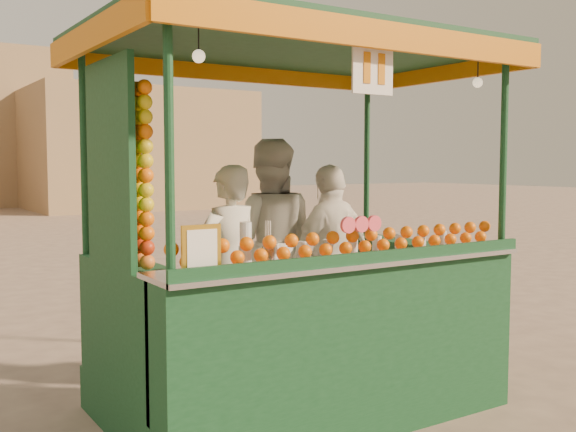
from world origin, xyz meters
TOP-DOWN VIEW (x-y plane):
  - ground at (0.00, 0.00)m, footprint 90.00×90.00m
  - building_right at (7.00, 24.00)m, footprint 9.00×6.00m
  - juice_cart at (-0.54, -0.02)m, footprint 3.15×2.04m
  - vendor_left at (-0.91, 0.40)m, footprint 0.64×0.48m
  - vendor_middle at (-0.38, 0.68)m, footprint 1.09×1.03m
  - vendor_right at (0.08, 0.39)m, footprint 0.98×0.55m

SIDE VIEW (x-z plane):
  - ground at x=0.00m, z-range 0.00..0.00m
  - juice_cart at x=-0.54m, z-range -0.50..2.36m
  - vendor_left at x=-0.91m, z-range 0.33..1.91m
  - vendor_right at x=0.08m, z-range 0.33..1.91m
  - vendor_middle at x=-0.38m, z-range 0.33..2.12m
  - building_right at x=7.00m, z-range 0.00..5.00m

